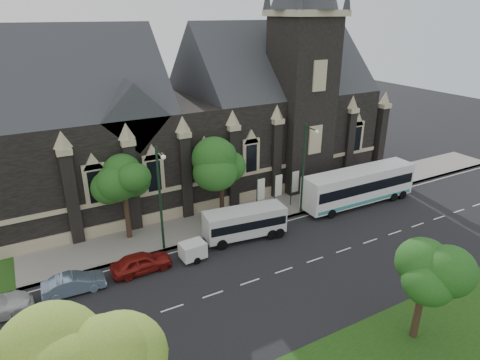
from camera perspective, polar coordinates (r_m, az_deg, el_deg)
ground at (r=31.21m, az=1.37°, el=-13.84°), size 160.00×160.00×0.00m
sidewalk at (r=38.40m, az=-5.82°, el=-6.36°), size 80.00×5.00×0.15m
museum at (r=45.47m, az=-4.97°, el=9.16°), size 40.00×17.70×29.90m
tree_park_near at (r=17.65m, az=-18.99°, el=-21.86°), size 4.42×4.42×8.56m
tree_park_east at (r=26.54m, az=24.12°, el=-11.17°), size 3.40×3.40×6.28m
tree_walk_right at (r=38.31m, az=-2.47°, el=3.07°), size 4.08×4.08×7.80m
tree_walk_left at (r=35.51m, az=-15.57°, el=0.52°), size 3.91×3.91×7.64m
street_lamp_near at (r=39.09m, az=8.90°, el=2.11°), size 0.36×1.88×9.00m
street_lamp_mid at (r=32.93m, az=-10.87°, el=-1.94°), size 0.36×1.88×9.00m
banner_flag_left at (r=39.56m, az=2.71°, el=-1.64°), size 0.90×0.10×4.00m
banner_flag_center at (r=40.57m, az=5.12°, el=-1.09°), size 0.90×0.10×4.00m
banner_flag_right at (r=41.65m, az=7.41°, el=-0.55°), size 0.90×0.10×4.00m
tour_coach at (r=43.59m, az=16.03°, el=-0.75°), size 12.67×3.10×3.68m
shuttle_bus at (r=35.81m, az=0.68°, el=-5.74°), size 7.28×3.26×2.72m
box_trailer at (r=33.41m, az=-6.52°, el=-9.57°), size 2.84×1.67×1.50m
sedan at (r=32.06m, az=-21.89°, el=-13.07°), size 4.28×1.65×1.39m
car_far_red at (r=32.76m, az=-13.41°, el=-10.96°), size 4.55×1.84×1.55m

